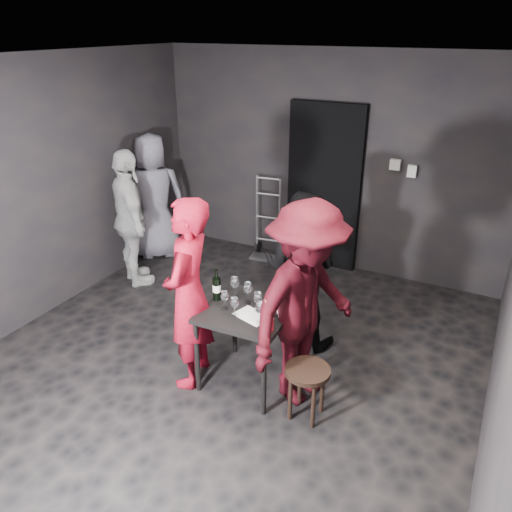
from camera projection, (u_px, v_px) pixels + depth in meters
The scene contains 25 objects.
floor at pixel (228, 361), 4.79m from camera, with size 4.50×5.00×0.02m, color black.
ceiling at pixel (219, 60), 3.64m from camera, with size 4.50×5.00×0.02m, color silver.
wall_back at pixel (327, 163), 6.22m from camera, with size 4.50×0.04×2.70m, color black.
wall_left at pixel (37, 192), 5.16m from camera, with size 0.04×5.00×2.70m, color black.
doorway at pixel (324, 188), 6.30m from camera, with size 0.95×0.10×2.10m, color black.
wallbox_upper at pixel (395, 165), 5.78m from camera, with size 0.12×0.06×0.12m, color #B7B7B2.
wallbox_lower at pixel (412, 171), 5.72m from camera, with size 0.10×0.06×0.14m, color #B7B7B2.
hand_truck at pixel (267, 242), 6.84m from camera, with size 0.38×0.32×1.12m.
tasting_table at pixel (248, 319), 4.26m from camera, with size 0.72×0.72×0.75m.
stool at pixel (307, 378), 3.97m from camera, with size 0.37×0.37×0.47m.
server_red at pixel (188, 282), 4.16m from camera, with size 0.72×0.47×1.97m, color #A10C22.
woman_black at pixel (300, 266), 4.79m from camera, with size 0.80×0.44×1.64m, color black.
man_maroon at pixel (306, 288), 3.93m from camera, with size 1.35×0.63×2.10m, color #37070E.
bystander_cream at pixel (130, 212), 5.85m from camera, with size 1.08×0.52×1.85m, color silver.
bystander_grey at pixel (153, 190), 6.57m from camera, with size 0.92×0.50×1.89m, color gray.
tasting_mat at pixel (252, 316), 4.11m from camera, with size 0.29×0.19×0.00m, color white.
wine_glass_a at pixel (225, 299), 4.18m from camera, with size 0.07×0.07×0.18m, color white, non-canonical shape.
wine_glass_b at pixel (235, 286), 4.35m from camera, with size 0.08×0.08×0.21m, color white, non-canonical shape.
wine_glass_c at pixel (248, 292), 4.27m from camera, with size 0.08×0.08×0.21m, color white, non-canonical shape.
wine_glass_d at pixel (235, 306), 4.08m from camera, with size 0.07×0.07×0.19m, color white, non-canonical shape.
wine_glass_e at pixel (260, 311), 3.97m from camera, with size 0.08×0.08×0.21m, color white, non-canonical shape.
wine_glass_f at pixel (258, 301), 4.14m from camera, with size 0.07×0.07×0.20m, color white, non-canonical shape.
wine_bottle at pixel (217, 288), 4.31m from camera, with size 0.07×0.07×0.29m.
breadstick_cup at pixel (268, 315), 3.87m from camera, with size 0.09×0.09×0.30m.
reserved_card at pixel (279, 310), 4.10m from camera, with size 0.08×0.14×0.11m, color white, non-canonical shape.
Camera 1 is at (2.06, -3.33, 2.95)m, focal length 35.00 mm.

